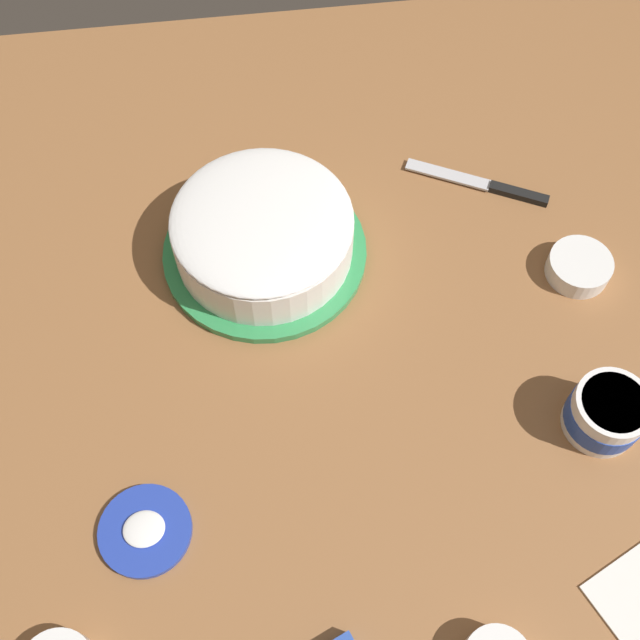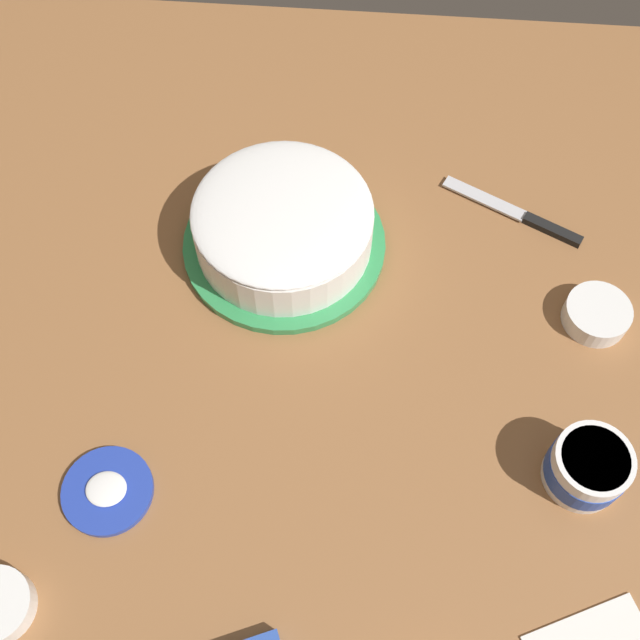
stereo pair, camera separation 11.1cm
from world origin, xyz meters
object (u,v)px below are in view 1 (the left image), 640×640
object	(u,v)px
frosting_tub	(606,413)
frosting_tub_lid	(145,530)
spreading_knife	(489,186)
sprinkle_bowl_blue	(579,267)
frosted_cake	(263,236)

from	to	relation	value
frosting_tub	frosting_tub_lid	world-z (taller)	frosting_tub
frosting_tub_lid	spreading_knife	size ratio (longest dim) A/B	0.55
sprinkle_bowl_blue	frosting_tub	bearing A→B (deg)	-99.44
frosting_tub	frosting_tub_lid	bearing A→B (deg)	-173.52
frosting_tub	frosting_tub_lid	xyz separation A→B (m)	(-0.62, -0.07, -0.03)
frosted_cake	frosting_tub_lid	xyz separation A→B (m)	(-0.19, -0.41, -0.04)
frosted_cake	frosting_tub	size ratio (longest dim) A/B	3.04
frosted_cake	sprinkle_bowl_blue	size ratio (longest dim) A/B	3.27
spreading_knife	frosting_tub	bearing A→B (deg)	-82.63
frosted_cake	frosting_tub_lid	bearing A→B (deg)	-115.24
frosting_tub_lid	spreading_knife	bearing A→B (deg)	40.90
frosting_tub_lid	sprinkle_bowl_blue	bearing A→B (deg)	25.38
frosting_tub	sprinkle_bowl_blue	size ratio (longest dim) A/B	1.08
frosted_cake	spreading_knife	distance (m)	0.38
sprinkle_bowl_blue	spreading_knife	bearing A→B (deg)	118.16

